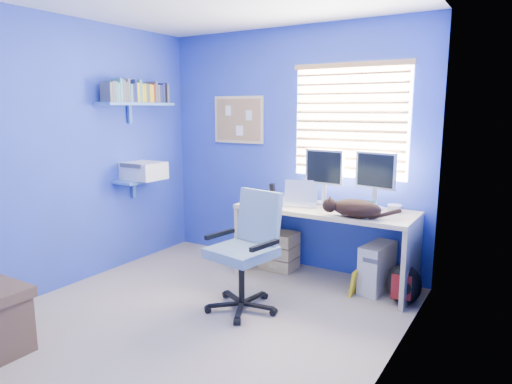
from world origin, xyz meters
The scene contains 20 objects.
floor centered at (0.00, 0.00, 0.00)m, with size 3.00×3.20×0.00m, color #B7A38E.
wall_back centered at (0.00, 1.60, 1.25)m, with size 3.00×0.01×2.50m, color #2E409F.
wall_left centered at (-1.50, 0.00, 1.25)m, with size 0.01×3.20×2.50m, color #2E409F.
wall_right centered at (1.50, 0.00, 1.25)m, with size 0.01×3.20×2.50m, color #2E409F.
desk centered at (0.55, 1.26, 0.37)m, with size 1.69×0.65×0.74m, color #E5C481.
laptop centered at (0.29, 1.23, 0.85)m, with size 0.33×0.26×0.22m, color silver.
monitor_left centered at (0.47, 1.43, 1.01)m, with size 0.40×0.12×0.54m, color silver.
monitor_right centered at (0.97, 1.44, 1.01)m, with size 0.40×0.12×0.54m, color silver.
phone centered at (-0.07, 1.34, 0.82)m, with size 0.09×0.11×0.17m, color black.
mug centered at (0.96, 1.32, 0.79)m, with size 0.10×0.09×0.10m, color teal.
cd_spindle centered at (1.17, 1.41, 0.78)m, with size 0.13×0.13×0.07m, color silver.
cat centered at (0.93, 1.05, 0.82)m, with size 0.44×0.23×0.16m, color black.
tower_pc centered at (1.07, 1.30, 0.23)m, with size 0.19×0.44×0.45m, color beige.
drawer_boxes centered at (0.01, 1.35, 0.20)m, with size 0.35×0.28×0.41m, color tan.
yellow_book centered at (0.93, 1.10, 0.12)m, with size 0.03×0.17×0.24m, color yellow.
backpack centered at (1.35, 1.15, 0.18)m, with size 0.30×0.23×0.35m, color black.
office_chair centered at (0.23, 0.36, 0.37)m, with size 0.67×0.67×0.99m.
window_blinds centered at (0.65, 1.57, 1.55)m, with size 1.15×0.05×1.10m.
corkboard centered at (-0.65, 1.58, 1.55)m, with size 0.64×0.02×0.52m.
wall_shelves centered at (-1.35, 0.75, 1.43)m, with size 0.42×0.90×1.05m.
Camera 1 is at (2.21, -2.71, 1.67)m, focal length 32.00 mm.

